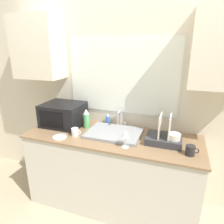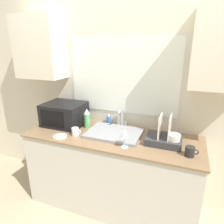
{
  "view_description": "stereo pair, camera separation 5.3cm",
  "coord_description": "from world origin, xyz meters",
  "views": [
    {
      "loc": [
        0.65,
        -1.53,
        1.81
      ],
      "look_at": [
        0.01,
        0.3,
        1.16
      ],
      "focal_mm": 32.0,
      "sensor_mm": 36.0,
      "label": 1
    },
    {
      "loc": [
        0.7,
        -1.52,
        1.81
      ],
      "look_at": [
        0.01,
        0.3,
        1.16
      ],
      "focal_mm": 32.0,
      "sensor_mm": 36.0,
      "label": 2
    }
  ],
  "objects": [
    {
      "name": "ground_plane",
      "position": [
        0.0,
        0.0,
        0.0
      ],
      "size": [
        12.0,
        12.0,
        0.0
      ],
      "primitive_type": "plane",
      "color": "tan"
    },
    {
      "name": "countertop",
      "position": [
        0.0,
        0.33,
        0.44
      ],
      "size": [
        1.89,
        0.69,
        0.88
      ],
      "color": "beige",
      "rests_on": "ground_plane"
    },
    {
      "name": "wall_back",
      "position": [
        0.0,
        0.65,
        1.41
      ],
      "size": [
        6.0,
        0.38,
        2.6
      ],
      "color": "beige",
      "rests_on": "ground_plane"
    },
    {
      "name": "sink_basin",
      "position": [
        0.01,
        0.37,
        0.9
      ],
      "size": [
        0.58,
        0.44,
        0.03
      ],
      "color": "gray",
      "rests_on": "countertop"
    },
    {
      "name": "faucet",
      "position": [
        0.02,
        0.6,
        1.01
      ],
      "size": [
        0.08,
        0.15,
        0.22
      ],
      "color": "#99999E",
      "rests_on": "countertop"
    },
    {
      "name": "microwave",
      "position": [
        -0.66,
        0.43,
        1.02
      ],
      "size": [
        0.47,
        0.4,
        0.27
      ],
      "color": "black",
      "rests_on": "countertop"
    },
    {
      "name": "dish_rack",
      "position": [
        0.55,
        0.34,
        0.95
      ],
      "size": [
        0.35,
        0.26,
        0.29
      ],
      "color": "#333338",
      "rests_on": "countertop"
    },
    {
      "name": "spray_bottle",
      "position": [
        -0.36,
        0.44,
        1.0
      ],
      "size": [
        0.07,
        0.07,
        0.23
      ],
      "color": "#59B266",
      "rests_on": "countertop"
    },
    {
      "name": "soap_bottle",
      "position": [
        -0.15,
        0.62,
        0.94
      ],
      "size": [
        0.05,
        0.05,
        0.13
      ],
      "color": "blue",
      "rests_on": "countertop"
    },
    {
      "name": "mug_near_sink",
      "position": [
        -0.37,
        0.19,
        0.93
      ],
      "size": [
        0.11,
        0.08,
        0.09
      ],
      "color": "white",
      "rests_on": "countertop"
    },
    {
      "name": "wine_glass",
      "position": [
        0.21,
        0.12,
        1.02
      ],
      "size": [
        0.08,
        0.08,
        0.18
      ],
      "color": "silver",
      "rests_on": "countertop"
    },
    {
      "name": "mug_by_rack",
      "position": [
        0.79,
        0.17,
        0.93
      ],
      "size": [
        0.12,
        0.08,
        0.09
      ],
      "color": "#262628",
      "rests_on": "countertop"
    },
    {
      "name": "small_plate",
      "position": [
        -0.51,
        0.1,
        0.89
      ],
      "size": [
        0.15,
        0.15,
        0.01
      ],
      "color": "silver",
      "rests_on": "countertop"
    }
  ]
}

